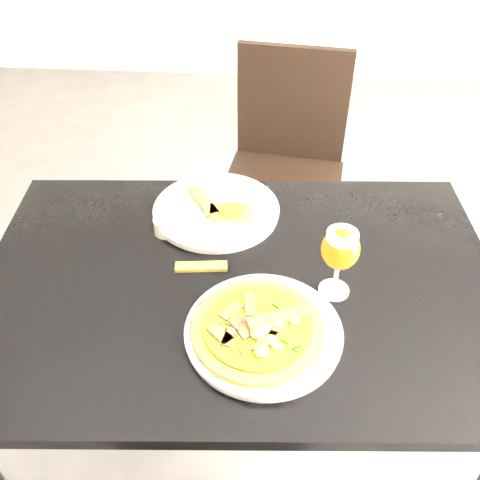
# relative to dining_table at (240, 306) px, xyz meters

# --- Properties ---
(dining_table) EXTENTS (1.25, 0.87, 0.75)m
(dining_table) POSITION_rel_dining_table_xyz_m (0.00, 0.00, 0.00)
(dining_table) COLOR black
(dining_table) RESTS_ON ground
(chair_far) EXTENTS (0.49, 0.49, 0.93)m
(chair_far) POSITION_rel_dining_table_xyz_m (0.11, 0.84, -0.15)
(chair_far) COLOR black
(chair_far) RESTS_ON ground
(plate_main) EXTENTS (0.35, 0.35, 0.02)m
(plate_main) POSITION_rel_dining_table_xyz_m (0.06, -0.16, 0.10)
(plate_main) COLOR white
(plate_main) RESTS_ON dining_table
(pizza) EXTENTS (0.27, 0.27, 0.03)m
(pizza) POSITION_rel_dining_table_xyz_m (0.05, -0.16, 0.12)
(pizza) COLOR olive
(pizza) RESTS_ON plate_main
(plate_second) EXTENTS (0.39, 0.39, 0.02)m
(plate_second) POSITION_rel_dining_table_xyz_m (-0.08, 0.24, 0.10)
(plate_second) COLOR white
(plate_second) RESTS_ON dining_table
(crust_scraps) EXTENTS (0.18, 0.15, 0.02)m
(crust_scraps) POSITION_rel_dining_table_xyz_m (-0.06, 0.23, 0.11)
(crust_scraps) COLOR olive
(crust_scraps) RESTS_ON plate_second
(loose_crust) EXTENTS (0.12, 0.04, 0.01)m
(loose_crust) POSITION_rel_dining_table_xyz_m (-0.09, 0.03, 0.09)
(loose_crust) COLOR olive
(loose_crust) RESTS_ON dining_table
(sauce_cup) EXTENTS (0.06, 0.06, 0.04)m
(sauce_cup) POSITION_rel_dining_table_xyz_m (-0.20, 0.16, 0.11)
(sauce_cup) COLOR silver
(sauce_cup) RESTS_ON dining_table
(beer_glass) EXTENTS (0.08, 0.08, 0.17)m
(beer_glass) POSITION_rel_dining_table_xyz_m (0.21, -0.02, 0.21)
(beer_glass) COLOR white
(beer_glass) RESTS_ON dining_table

